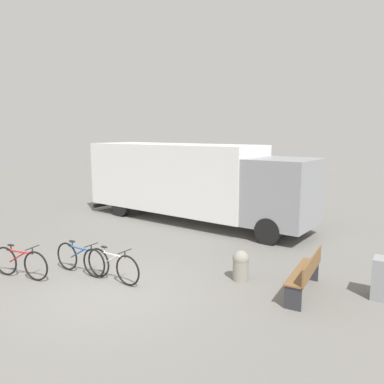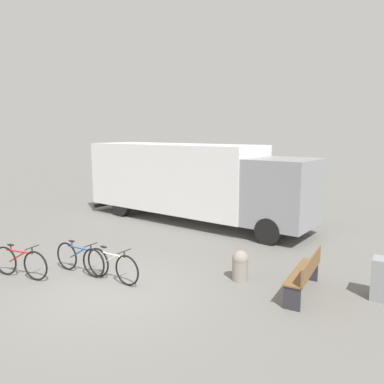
{
  "view_description": "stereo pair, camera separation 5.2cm",
  "coord_description": "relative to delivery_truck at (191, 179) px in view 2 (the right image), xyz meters",
  "views": [
    {
      "loc": [
        5.67,
        -5.82,
        3.53
      ],
      "look_at": [
        -0.54,
        4.43,
        1.62
      ],
      "focal_mm": 35.0,
      "sensor_mm": 36.0,
      "label": 1
    },
    {
      "loc": [
        5.71,
        -5.8,
        3.53
      ],
      "look_at": [
        -0.54,
        4.43,
        1.62
      ],
      "focal_mm": 35.0,
      "sensor_mm": 36.0,
      "label": 2
    }
  ],
  "objects": [
    {
      "name": "delivery_truck",
      "position": [
        0.0,
        0.0,
        0.0
      ],
      "size": [
        9.79,
        3.29,
        3.07
      ],
      "rotation": [
        0.0,
        0.0,
        -0.1
      ],
      "color": "white",
      "rests_on": "ground"
    },
    {
      "name": "bicycle_middle",
      "position": [
        0.57,
        -6.3,
        -1.3
      ],
      "size": [
        1.7,
        0.44,
        0.83
      ],
      "rotation": [
        0.0,
        0.0,
        -0.0
      ],
      "color": "black",
      "rests_on": "ground"
    },
    {
      "name": "bicycle_far",
      "position": [
        1.61,
        -6.24,
        -1.3
      ],
      "size": [
        1.7,
        0.44,
        0.83
      ],
      "rotation": [
        0.0,
        0.0,
        -0.04
      ],
      "color": "black",
      "rests_on": "ground"
    },
    {
      "name": "park_bench",
      "position": [
        5.76,
        -4.59,
        -1.18
      ],
      "size": [
        0.48,
        1.87,
        0.88
      ],
      "rotation": [
        0.0,
        0.0,
        1.61
      ],
      "color": "brown",
      "rests_on": "ground"
    },
    {
      "name": "ground_plane",
      "position": [
        1.99,
        -6.73,
        -1.69
      ],
      "size": [
        60.0,
        60.0,
        0.0
      ],
      "primitive_type": "plane",
      "color": "slate"
    },
    {
      "name": "bicycle_near",
      "position": [
        -0.46,
        -7.26,
        -1.3
      ],
      "size": [
        1.69,
        0.45,
        0.83
      ],
      "rotation": [
        0.0,
        0.0,
        0.17
      ],
      "color": "black",
      "rests_on": "ground"
    },
    {
      "name": "bollard_near_bench",
      "position": [
        4.2,
        -4.59,
        -1.3
      ],
      "size": [
        0.4,
        0.4,
        0.74
      ],
      "color": "gray",
      "rests_on": "ground"
    }
  ]
}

